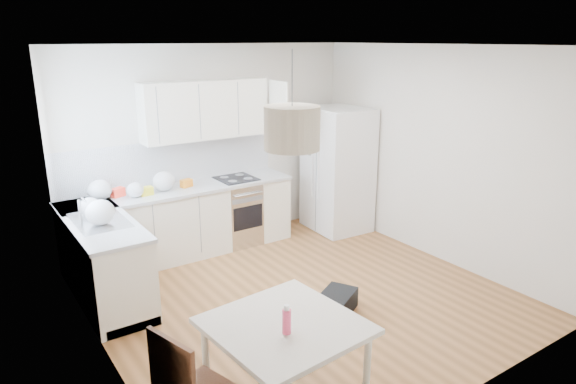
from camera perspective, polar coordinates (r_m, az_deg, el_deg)
The scene contains 28 objects.
floor at distance 5.86m, azimuth 1.40°, elevation -11.44°, with size 4.20×4.20×0.00m, color brown.
ceiling at distance 5.17m, azimuth 1.62°, elevation 15.99°, with size 4.20×4.20×0.00m, color white.
wall_back at distance 7.12m, azimuth -8.46°, elevation 5.08°, with size 4.20×4.20×0.00m, color beige.
wall_left at distance 4.52m, azimuth -20.69°, elevation -2.68°, with size 4.20×4.20×0.00m, color beige.
wall_right at distance 6.77m, azimuth 16.12°, elevation 3.99°, with size 4.20×4.20×0.00m, color beige.
window_glassblock at distance 5.51m, azimuth -23.97°, elevation 4.66°, with size 0.02×1.00×1.00m, color #BFE0F9.
cabinets_back at distance 6.87m, azimuth -11.53°, elevation -3.43°, with size 3.00×0.60×0.88m, color white.
cabinets_left at distance 5.99m, azimuth -19.88°, elevation -7.17°, with size 0.60×1.80×0.88m, color white.
counter_back at distance 6.72m, azimuth -11.75°, elevation 0.26°, with size 3.02×0.64×0.04m, color #A7A9AC.
counter_left at distance 5.83m, azimuth -20.33°, elevation -3.02°, with size 0.64×1.82×0.04m, color #A7A9AC.
backsplash_back at distance 6.91m, azimuth -12.86°, elevation 3.29°, with size 3.00×0.01×0.58m, color white.
backsplash_left at distance 5.68m, azimuth -23.49°, elevation -0.59°, with size 0.01×1.80×0.58m, color white.
upper_cabinets at distance 6.83m, azimuth -9.19°, elevation 9.02°, with size 1.70×0.32×0.75m, color white.
range_oven at distance 7.19m, azimuth -5.66°, elevation -2.23°, with size 0.50×0.61×0.88m, color silver, non-canonical shape.
sink at distance 5.78m, azimuth -20.21°, elevation -3.03°, with size 0.50×0.80×0.16m, color silver, non-canonical shape.
refrigerator at distance 7.62m, azimuth 5.58°, elevation 2.53°, with size 0.87×0.91×1.81m, color white, non-canonical shape.
dining_table at distance 3.86m, azimuth -0.34°, elevation -15.52°, with size 1.08×1.08×0.80m.
drink_bottle at distance 3.65m, azimuth -0.15°, elevation -13.94°, with size 0.06×0.06×0.22m, color #F7446E.
gym_bag at distance 5.52m, azimuth 5.42°, elevation -12.15°, with size 0.47×0.31×0.22m, color black.
pendant_lamp at distance 3.52m, azimuth 0.45°, elevation 7.12°, with size 0.39×0.39×0.30m, color beige.
grocery_bag_a at distance 6.45m, azimuth -20.20°, elevation 0.19°, with size 0.28×0.24×0.25m, color silver.
grocery_bag_b at distance 6.44m, azimuth -16.61°, elevation 0.22°, with size 0.21×0.17×0.19m, color silver.
grocery_bag_c at distance 6.62m, azimuth -13.62°, elevation 1.19°, with size 0.28×0.24×0.25m, color silver.
grocery_bag_d at distance 5.98m, azimuth -21.18°, elevation -1.47°, with size 0.21×0.18×0.19m, color silver.
grocery_bag_e at distance 5.61m, azimuth -20.16°, elevation -2.14°, with size 0.30×0.25×0.27m, color silver.
snack_orange at distance 6.75m, azimuth -11.23°, elevation 0.97°, with size 0.15×0.09×0.10m, color orange.
snack_yellow at distance 6.50m, azimuth -15.47°, elevation 0.10°, with size 0.15×0.10×0.11m, color yellow.
snack_red at distance 6.54m, azimuth -18.39°, elevation -0.04°, with size 0.16×0.10×0.11m, color red.
Camera 1 is at (-3.03, -4.19, 2.77)m, focal length 32.00 mm.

